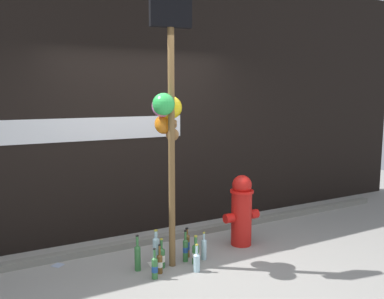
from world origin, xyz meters
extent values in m
plane|color=gray|center=(0.00, 0.00, 0.00)|extent=(14.00, 14.00, 0.00)
cube|color=black|center=(0.00, 1.51, 1.79)|extent=(10.00, 0.20, 3.59)
cube|color=silver|center=(-1.00, 1.40, 1.46)|extent=(3.15, 0.01, 0.29)
cube|color=slate|center=(0.00, 0.96, 0.04)|extent=(8.00, 0.12, 0.08)
cylinder|color=brown|center=(-0.14, 0.20, 1.43)|extent=(0.07, 0.07, 2.86)
cube|color=black|center=(-0.14, 0.20, 2.76)|extent=(0.45, 0.15, 0.36)
sphere|color=#D66BB2|center=(-0.19, 0.31, 1.77)|extent=(0.24, 0.24, 0.24)
sphere|color=green|center=(-0.25, 0.16, 1.79)|extent=(0.24, 0.24, 0.24)
sphere|color=orange|center=(-0.14, 0.38, 1.57)|extent=(0.21, 0.21, 0.21)
sphere|color=yellow|center=(-0.10, 0.30, 1.75)|extent=(0.25, 0.25, 0.25)
sphere|color=brown|center=(-0.07, 0.31, 1.45)|extent=(0.14, 0.14, 0.14)
sphere|color=brown|center=(-0.07, 0.31, 1.56)|extent=(0.10, 0.10, 0.10)
sphere|color=brown|center=(-0.11, 0.31, 1.60)|extent=(0.04, 0.04, 0.04)
sphere|color=brown|center=(-0.04, 0.31, 1.60)|extent=(0.04, 0.04, 0.04)
sphere|color=brown|center=(-0.07, 0.27, 1.56)|extent=(0.04, 0.04, 0.04)
cylinder|color=red|center=(0.91, 0.36, 0.34)|extent=(0.26, 0.26, 0.68)
cylinder|color=red|center=(0.91, 0.36, 0.69)|extent=(0.30, 0.30, 0.03)
sphere|color=red|center=(0.91, 0.36, 0.77)|extent=(0.24, 0.24, 0.24)
cylinder|color=red|center=(0.72, 0.36, 0.37)|extent=(0.12, 0.12, 0.12)
cylinder|color=red|center=(1.10, 0.36, 0.37)|extent=(0.12, 0.12, 0.12)
cylinder|color=#337038|center=(0.11, 0.12, 0.10)|extent=(0.08, 0.08, 0.21)
cone|color=#337038|center=(0.11, 0.12, 0.22)|extent=(0.08, 0.08, 0.03)
cylinder|color=#337038|center=(0.11, 0.12, 0.28)|extent=(0.03, 0.03, 0.08)
cylinder|color=silver|center=(0.11, 0.12, 0.10)|extent=(0.08, 0.08, 0.06)
cylinder|color=gold|center=(0.11, 0.12, 0.32)|extent=(0.04, 0.04, 0.01)
cylinder|color=#B2DBEA|center=(-0.28, 0.32, 0.15)|extent=(0.08, 0.08, 0.29)
cone|color=#B2DBEA|center=(-0.28, 0.32, 0.31)|extent=(0.08, 0.08, 0.03)
cylinder|color=#B2DBEA|center=(-0.28, 0.32, 0.36)|extent=(0.04, 0.04, 0.06)
cylinder|color=gold|center=(-0.28, 0.32, 0.39)|extent=(0.04, 0.04, 0.01)
cylinder|color=#337038|center=(0.04, 0.23, 0.12)|extent=(0.06, 0.06, 0.24)
cone|color=#337038|center=(0.04, 0.23, 0.26)|extent=(0.06, 0.06, 0.02)
cylinder|color=#337038|center=(0.04, 0.23, 0.31)|extent=(0.03, 0.03, 0.09)
cylinder|color=#1E478C|center=(0.04, 0.23, 0.14)|extent=(0.06, 0.06, 0.06)
cylinder|color=black|center=(0.04, 0.23, 0.36)|extent=(0.03, 0.03, 0.01)
cylinder|color=#337038|center=(-0.26, 0.21, 0.10)|extent=(0.08, 0.08, 0.20)
cone|color=#337038|center=(-0.26, 0.21, 0.22)|extent=(0.08, 0.08, 0.03)
cylinder|color=#337038|center=(-0.26, 0.21, 0.28)|extent=(0.03, 0.03, 0.09)
cylinder|color=silver|center=(-0.26, 0.21, 0.11)|extent=(0.08, 0.08, 0.07)
cylinder|color=gold|center=(-0.26, 0.21, 0.33)|extent=(0.03, 0.03, 0.01)
cylinder|color=#B2DBEA|center=(0.03, -0.06, 0.09)|extent=(0.07, 0.07, 0.18)
cone|color=#B2DBEA|center=(0.03, -0.06, 0.20)|extent=(0.07, 0.07, 0.03)
cylinder|color=#B2DBEA|center=(0.03, -0.06, 0.25)|extent=(0.03, 0.03, 0.08)
cylinder|color=gold|center=(0.03, -0.06, 0.30)|extent=(0.03, 0.03, 0.01)
cylinder|color=#B2DBEA|center=(0.26, 0.18, 0.11)|extent=(0.06, 0.06, 0.23)
cone|color=#B2DBEA|center=(0.26, 0.18, 0.24)|extent=(0.06, 0.06, 0.02)
cylinder|color=#B2DBEA|center=(0.26, 0.18, 0.28)|extent=(0.02, 0.02, 0.06)
cylinder|color=gold|center=(0.26, 0.18, 0.32)|extent=(0.03, 0.03, 0.01)
cylinder|color=brown|center=(-0.34, 0.09, 0.10)|extent=(0.06, 0.06, 0.19)
cone|color=brown|center=(-0.34, 0.09, 0.20)|extent=(0.06, 0.06, 0.02)
cylinder|color=brown|center=(-0.34, 0.09, 0.26)|extent=(0.02, 0.02, 0.09)
cylinder|color=silver|center=(-0.34, 0.09, 0.10)|extent=(0.06, 0.06, 0.06)
cylinder|color=black|center=(-0.34, 0.09, 0.31)|extent=(0.03, 0.03, 0.01)
cylinder|color=#337038|center=(-0.44, 0.00, 0.11)|extent=(0.06, 0.06, 0.21)
cone|color=#337038|center=(-0.44, 0.00, 0.22)|extent=(0.06, 0.06, 0.03)
cylinder|color=#337038|center=(-0.44, 0.00, 0.27)|extent=(0.02, 0.02, 0.08)
cylinder|color=#1E478C|center=(-0.44, 0.00, 0.10)|extent=(0.07, 0.07, 0.06)
cylinder|color=black|center=(-0.44, 0.00, 0.32)|extent=(0.03, 0.03, 0.01)
cylinder|color=brown|center=(0.12, 0.34, 0.13)|extent=(0.06, 0.06, 0.26)
cone|color=brown|center=(0.12, 0.34, 0.27)|extent=(0.06, 0.06, 0.03)
cylinder|color=brown|center=(0.12, 0.34, 0.31)|extent=(0.03, 0.03, 0.06)
cylinder|color=#1E478C|center=(0.12, 0.34, 0.14)|extent=(0.07, 0.07, 0.09)
cylinder|color=black|center=(0.12, 0.34, 0.35)|extent=(0.04, 0.04, 0.01)
cylinder|color=#337038|center=(-0.52, 0.27, 0.13)|extent=(0.07, 0.07, 0.26)
cone|color=#337038|center=(-0.52, 0.27, 0.27)|extent=(0.07, 0.07, 0.03)
cylinder|color=#337038|center=(-0.52, 0.27, 0.33)|extent=(0.03, 0.03, 0.10)
cylinder|color=black|center=(-0.52, 0.27, 0.39)|extent=(0.03, 0.03, 0.01)
cube|color=silver|center=(-0.32, 0.33, 0.00)|extent=(0.09, 0.15, 0.01)
cube|color=#8C99B2|center=(-1.26, 0.82, 0.00)|extent=(0.16, 0.16, 0.01)
cube|color=silver|center=(1.24, 0.91, 0.00)|extent=(0.11, 0.17, 0.01)
camera|label=1|loc=(-2.02, -3.69, 1.90)|focal=38.06mm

